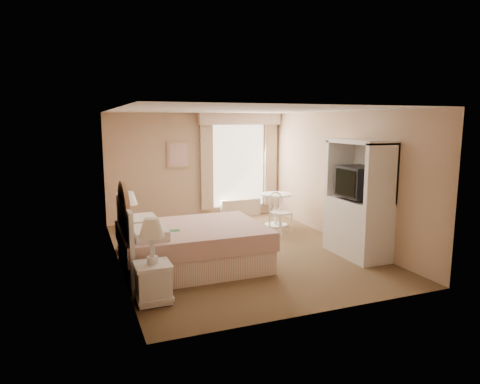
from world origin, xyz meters
name	(u,v)px	position (x,y,z in m)	size (l,w,h in m)	color
room	(239,182)	(0.00, 0.00, 1.25)	(4.21, 5.51, 2.51)	brown
window	(240,162)	(1.05, 2.65, 1.34)	(2.05, 0.22, 2.51)	white
framed_art	(178,155)	(-0.45, 2.71, 1.55)	(0.52, 0.04, 0.62)	tan
bed	(186,245)	(-1.11, -0.56, 0.37)	(2.23, 1.76, 1.55)	tan
nightstand_near	(153,272)	(-1.84, -1.71, 0.41)	(0.45, 0.45, 1.09)	white
nightstand_far	(130,229)	(-1.84, 0.66, 0.40)	(0.44, 0.44, 1.07)	white
round_table	(276,204)	(1.45, 1.44, 0.48)	(0.69, 0.69, 0.73)	white
cafe_chair	(279,209)	(1.21, 0.83, 0.50)	(0.54, 0.54, 0.87)	white
armoire	(359,208)	(1.81, -1.02, 0.83)	(0.60, 1.21, 2.01)	white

